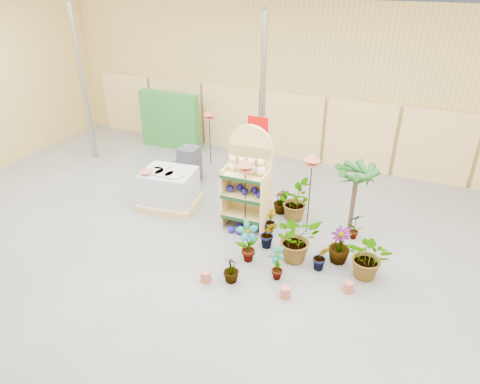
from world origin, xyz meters
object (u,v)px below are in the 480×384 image
object	(u,v)px
pallet_stack	(169,189)
potted_plant_2	(297,238)
bird_table_front	(246,165)
display_shelf	(248,182)

from	to	relation	value
pallet_stack	potted_plant_2	bearing A→B (deg)	-20.96
bird_table_front	potted_plant_2	world-z (taller)	bird_table_front
display_shelf	bird_table_front	world-z (taller)	display_shelf
display_shelf	potted_plant_2	xyz separation A→B (m)	(1.40, -0.85, -0.57)
display_shelf	pallet_stack	bearing A→B (deg)	178.68
pallet_stack	bird_table_front	world-z (taller)	bird_table_front
display_shelf	potted_plant_2	world-z (taller)	display_shelf
display_shelf	potted_plant_2	distance (m)	1.74
display_shelf	potted_plant_2	bearing A→B (deg)	-33.30
pallet_stack	potted_plant_2	distance (m)	3.57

